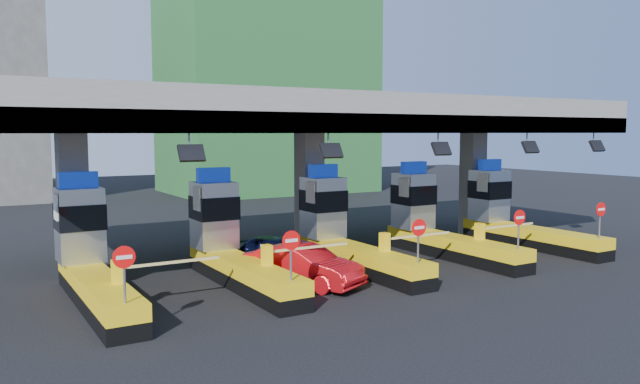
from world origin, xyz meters
TOP-DOWN VIEW (x-y plane):
  - ground at (0.00, 0.00)m, footprint 120.00×120.00m
  - toll_canopy at (0.00, 2.87)m, footprint 28.00×12.09m
  - toll_lane_far_left at (-10.00, 0.28)m, footprint 4.43×8.00m
  - toll_lane_left at (-5.00, 0.28)m, footprint 4.43×8.00m
  - toll_lane_center at (0.00, 0.28)m, footprint 4.43×8.00m
  - toll_lane_right at (5.00, 0.28)m, footprint 4.43×8.00m
  - toll_lane_far_right at (10.00, 0.28)m, footprint 4.43×8.00m
  - bg_building_scaffold at (12.00, 32.00)m, footprint 18.00×12.00m
  - van at (-2.84, 0.55)m, footprint 3.09×4.63m
  - red_car at (-3.03, -1.85)m, footprint 3.32×4.76m

SIDE VIEW (x-z plane):
  - ground at x=0.00m, z-range 0.00..0.00m
  - van at x=-2.84m, z-range 0.00..1.46m
  - red_car at x=-3.03m, z-range 0.00..1.49m
  - toll_lane_far_left at x=-10.00m, z-range -0.68..3.47m
  - toll_lane_left at x=-5.00m, z-range -0.68..3.47m
  - toll_lane_center at x=0.00m, z-range -0.68..3.47m
  - toll_lane_right at x=5.00m, z-range -0.68..3.47m
  - toll_lane_far_right at x=10.00m, z-range -0.68..3.47m
  - toll_canopy at x=0.00m, z-range 2.63..9.63m
  - bg_building_scaffold at x=12.00m, z-range 0.00..28.00m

